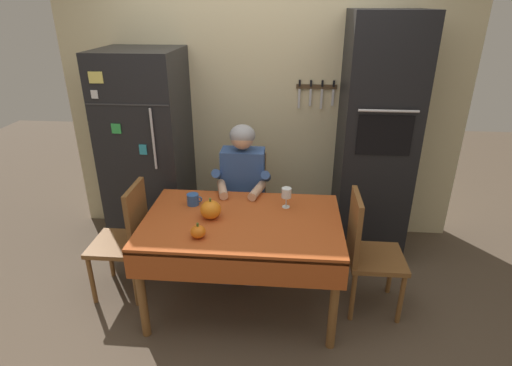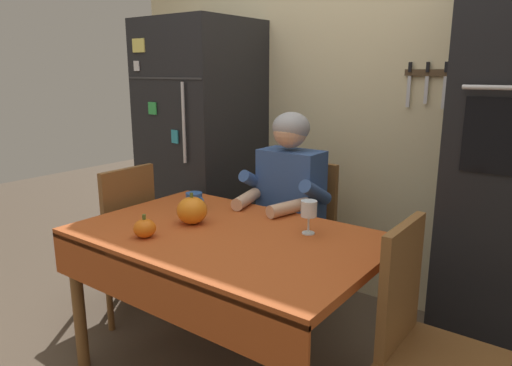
{
  "view_description": "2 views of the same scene",
  "coord_description": "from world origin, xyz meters",
  "px_view_note": "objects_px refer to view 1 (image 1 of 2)",
  "views": [
    {
      "loc": [
        0.31,
        -2.41,
        2.15
      ],
      "look_at": [
        0.09,
        0.18,
        0.99
      ],
      "focal_mm": 28.63,
      "sensor_mm": 36.0,
      "label": 1
    },
    {
      "loc": [
        1.32,
        -1.45,
        1.47
      ],
      "look_at": [
        0.03,
        0.28,
        0.95
      ],
      "focal_mm": 32.79,
      "sensor_mm": 36.0,
      "label": 2
    }
  ],
  "objects_px": {
    "coffee_mug": "(193,199)",
    "pumpkin_medium": "(211,210)",
    "refrigerator": "(148,153)",
    "chair_left_side": "(127,236)",
    "chair_right_side": "(366,248)",
    "seated_person": "(242,185)",
    "wine_glass": "(286,194)",
    "chair_behind_person": "(245,200)",
    "pumpkin_large": "(198,232)",
    "dining_table": "(242,231)",
    "wall_oven": "(375,142)"
  },
  "relations": [
    {
      "from": "seated_person",
      "to": "chair_right_side",
      "type": "height_order",
      "value": "seated_person"
    },
    {
      "from": "coffee_mug",
      "to": "seated_person",
      "type": "bearing_deg",
      "value": 49.51
    },
    {
      "from": "coffee_mug",
      "to": "wine_glass",
      "type": "relative_size",
      "value": 0.75
    },
    {
      "from": "pumpkin_large",
      "to": "pumpkin_medium",
      "type": "xyz_separation_m",
      "value": [
        0.03,
        0.27,
        0.02
      ]
    },
    {
      "from": "refrigerator",
      "to": "coffee_mug",
      "type": "xyz_separation_m",
      "value": [
        0.56,
        -0.66,
        -0.12
      ]
    },
    {
      "from": "wall_oven",
      "to": "chair_behind_person",
      "type": "relative_size",
      "value": 2.26
    },
    {
      "from": "dining_table",
      "to": "pumpkin_large",
      "type": "xyz_separation_m",
      "value": [
        -0.26,
        -0.24,
        0.13
      ]
    },
    {
      "from": "refrigerator",
      "to": "chair_left_side",
      "type": "bearing_deg",
      "value": -86.41
    },
    {
      "from": "chair_left_side",
      "to": "coffee_mug",
      "type": "height_order",
      "value": "chair_left_side"
    },
    {
      "from": "refrigerator",
      "to": "pumpkin_large",
      "type": "relative_size",
      "value": 16.99
    },
    {
      "from": "seated_person",
      "to": "coffee_mug",
      "type": "distance_m",
      "value": 0.51
    },
    {
      "from": "refrigerator",
      "to": "wall_oven",
      "type": "xyz_separation_m",
      "value": [
        2.0,
        0.04,
        0.15
      ]
    },
    {
      "from": "chair_right_side",
      "to": "wine_glass",
      "type": "bearing_deg",
      "value": 165.07
    },
    {
      "from": "seated_person",
      "to": "pumpkin_large",
      "type": "bearing_deg",
      "value": -102.68
    },
    {
      "from": "chair_right_side",
      "to": "pumpkin_large",
      "type": "distance_m",
      "value": 1.23
    },
    {
      "from": "chair_behind_person",
      "to": "pumpkin_large",
      "type": "xyz_separation_m",
      "value": [
        -0.19,
        -1.03,
        0.27
      ]
    },
    {
      "from": "wall_oven",
      "to": "chair_behind_person",
      "type": "bearing_deg",
      "value": -173.35
    },
    {
      "from": "wall_oven",
      "to": "pumpkin_large",
      "type": "distance_m",
      "value": 1.77
    },
    {
      "from": "seated_person",
      "to": "wine_glass",
      "type": "relative_size",
      "value": 7.96
    },
    {
      "from": "chair_behind_person",
      "to": "dining_table",
      "type": "bearing_deg",
      "value": -85.25
    },
    {
      "from": "refrigerator",
      "to": "chair_behind_person",
      "type": "distance_m",
      "value": 0.97
    },
    {
      "from": "dining_table",
      "to": "refrigerator",
      "type": "bearing_deg",
      "value": 137.09
    },
    {
      "from": "chair_right_side",
      "to": "coffee_mug",
      "type": "bearing_deg",
      "value": 173.77
    },
    {
      "from": "dining_table",
      "to": "pumpkin_medium",
      "type": "relative_size",
      "value": 9.09
    },
    {
      "from": "refrigerator",
      "to": "wine_glass",
      "type": "distance_m",
      "value": 1.41
    },
    {
      "from": "dining_table",
      "to": "wall_oven",
      "type": "bearing_deg",
      "value": 41.31
    },
    {
      "from": "seated_person",
      "to": "chair_behind_person",
      "type": "bearing_deg",
      "value": 90.0
    },
    {
      "from": "dining_table",
      "to": "chair_behind_person",
      "type": "xyz_separation_m",
      "value": [
        -0.07,
        0.79,
        -0.14
      ]
    },
    {
      "from": "wall_oven",
      "to": "chair_right_side",
      "type": "height_order",
      "value": "wall_oven"
    },
    {
      "from": "chair_left_side",
      "to": "pumpkin_large",
      "type": "height_order",
      "value": "chair_left_side"
    },
    {
      "from": "coffee_mug",
      "to": "wine_glass",
      "type": "bearing_deg",
      "value": 1.38
    },
    {
      "from": "dining_table",
      "to": "wine_glass",
      "type": "bearing_deg",
      "value": 37.5
    },
    {
      "from": "chair_behind_person",
      "to": "wine_glass",
      "type": "bearing_deg",
      "value": -56.17
    },
    {
      "from": "chair_left_side",
      "to": "wine_glass",
      "type": "height_order",
      "value": "chair_left_side"
    },
    {
      "from": "chair_left_side",
      "to": "pumpkin_large",
      "type": "relative_size",
      "value": 8.78
    },
    {
      "from": "wall_oven",
      "to": "coffee_mug",
      "type": "xyz_separation_m",
      "value": [
        -1.44,
        -0.7,
        -0.27
      ]
    },
    {
      "from": "chair_behind_person",
      "to": "seated_person",
      "type": "xyz_separation_m",
      "value": [
        0.0,
        -0.19,
        0.23
      ]
    },
    {
      "from": "chair_left_side",
      "to": "wall_oven",
      "type": "bearing_deg",
      "value": 22.91
    },
    {
      "from": "chair_behind_person",
      "to": "pumpkin_medium",
      "type": "relative_size",
      "value": 6.04
    },
    {
      "from": "dining_table",
      "to": "seated_person",
      "type": "relative_size",
      "value": 1.12
    },
    {
      "from": "chair_right_side",
      "to": "wine_glass",
      "type": "xyz_separation_m",
      "value": [
        -0.59,
        0.16,
        0.34
      ]
    },
    {
      "from": "pumpkin_medium",
      "to": "chair_behind_person",
      "type": "bearing_deg",
      "value": 78.45
    },
    {
      "from": "coffee_mug",
      "to": "pumpkin_medium",
      "type": "distance_m",
      "value": 0.26
    },
    {
      "from": "seated_person",
      "to": "dining_table",
      "type": "bearing_deg",
      "value": -83.78
    },
    {
      "from": "refrigerator",
      "to": "coffee_mug",
      "type": "height_order",
      "value": "refrigerator"
    },
    {
      "from": "pumpkin_medium",
      "to": "pumpkin_large",
      "type": "bearing_deg",
      "value": -97.14
    },
    {
      "from": "seated_person",
      "to": "pumpkin_medium",
      "type": "distance_m",
      "value": 0.6
    },
    {
      "from": "dining_table",
      "to": "seated_person",
      "type": "bearing_deg",
      "value": 96.22
    },
    {
      "from": "chair_right_side",
      "to": "pumpkin_medium",
      "type": "xyz_separation_m",
      "value": [
        -1.12,
        -0.05,
        0.29
      ]
    },
    {
      "from": "refrigerator",
      "to": "pumpkin_medium",
      "type": "relative_size",
      "value": 11.69
    }
  ]
}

